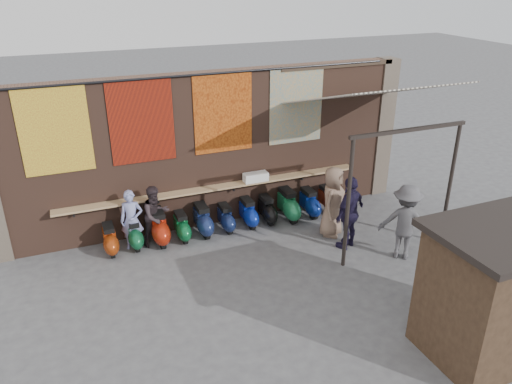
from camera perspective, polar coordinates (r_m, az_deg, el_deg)
ground at (r=11.45m, az=-0.82°, el=-8.93°), size 70.00×70.00×0.00m
brick_wall at (r=12.87m, az=-5.24°, el=4.79°), size 10.00×0.40×4.00m
pier_right at (r=15.11m, az=14.10°, el=7.12°), size 0.50×0.50×4.00m
eating_counter at (r=12.87m, az=-4.60°, el=0.50°), size 8.00×0.32×0.05m
shelf_box at (r=13.13m, az=-0.04°, el=1.72°), size 0.65×0.27×0.23m
tapestry_redgold at (r=11.89m, az=-22.02°, el=6.52°), size 1.50×0.02×2.00m
tapestry_sun at (r=12.01m, az=-12.94°, el=7.85°), size 1.50×0.02×2.00m
tapestry_orange at (r=12.46m, az=-3.77°, el=9.00°), size 1.50×0.02×2.00m
tapestry_multi at (r=13.20m, az=4.61°, el=9.84°), size 1.50×0.02×2.00m
hang_rail at (r=12.14m, az=-5.27°, el=13.29°), size 9.50×0.06×0.06m
scooter_stool_0 at (r=12.42m, az=-16.34°, el=-5.26°), size 0.33×0.74×0.70m
scooter_stool_1 at (r=12.51m, az=-13.71°, el=-4.72°), size 0.33×0.74×0.70m
scooter_stool_2 at (r=12.54m, az=-11.02°, el=-4.01°), size 0.40×0.90×0.85m
scooter_stool_3 at (r=12.64m, az=-8.47°, el=-3.96°), size 0.33×0.74×0.70m
scooter_stool_4 at (r=12.78m, az=-6.09°, el=-3.24°), size 0.37×0.83×0.79m
scooter_stool_5 at (r=12.95m, az=-3.47°, el=-3.02°), size 0.33×0.72×0.69m
scooter_stool_6 at (r=13.16m, az=-0.90°, el=-2.40°), size 0.34×0.77×0.73m
scooter_stool_7 at (r=13.35m, az=1.26°, el=-2.05°), size 0.33×0.74×0.71m
scooter_stool_8 at (r=13.49m, az=3.71°, el=-1.50°), size 0.40×0.88×0.84m
scooter_stool_9 at (r=13.76m, az=6.12°, el=-1.26°), size 0.36×0.79×0.75m
scooter_stool_10 at (r=14.10m, az=8.18°, el=-0.84°), size 0.33×0.74×0.70m
diner_left at (r=12.32m, az=-14.01°, el=-3.13°), size 0.63×0.49×1.51m
diner_right at (r=12.38m, az=-11.37°, el=-2.65°), size 0.91×0.82×1.53m
shopper_navy at (r=12.13m, az=10.66°, el=-2.32°), size 1.17×0.89×1.85m
shopper_grey at (r=12.01m, az=16.70°, el=-3.31°), size 1.34×1.29×1.83m
shopper_tan at (r=12.64m, az=8.74°, el=-1.09°), size 1.05×1.04×1.84m
market_stall at (r=9.60m, az=25.62°, el=-10.59°), size 2.17×1.64×2.32m
stall_roof at (r=9.01m, az=27.00°, el=-4.15°), size 2.43×1.89×0.12m
stall_sign at (r=9.80m, az=22.67°, el=-5.70°), size 1.20×0.06×0.50m
stall_shelf at (r=10.22m, az=21.91°, el=-9.78°), size 1.78×0.13×0.06m
awning_canvas at (r=12.35m, az=13.11°, el=10.92°), size 3.20×3.28×0.97m
awning_ledger at (r=13.57m, az=9.42°, el=14.11°), size 3.30×0.08×0.12m
awning_header at (r=11.31m, az=17.14°, el=6.80°), size 3.00×0.08×0.08m
awning_post_left at (r=11.07m, az=10.47°, el=-1.40°), size 0.09×0.09×3.10m
awning_post_right at (r=12.70m, az=21.27°, el=0.72°), size 0.09×0.09×3.10m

